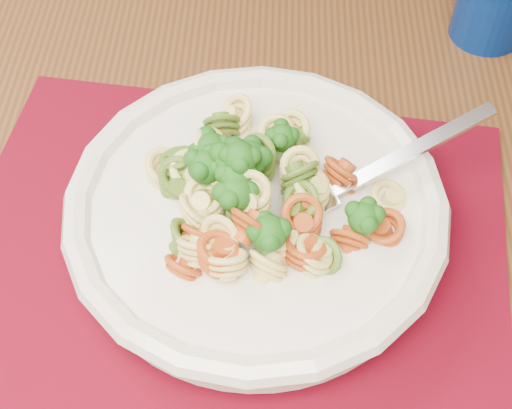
{
  "coord_description": "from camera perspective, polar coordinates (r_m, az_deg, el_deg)",
  "views": [
    {
      "loc": [
        0.31,
        -0.04,
        1.18
      ],
      "look_at": [
        0.3,
        0.26,
        0.78
      ],
      "focal_mm": 50.0,
      "sensor_mm": 36.0,
      "label": 1
    }
  ],
  "objects": [
    {
      "name": "dining_table",
      "position": [
        0.65,
        5.04,
        -3.26
      ],
      "size": [
        1.45,
        0.94,
        0.74
      ],
      "rotation": [
        0.0,
        0.0,
        0.01
      ],
      "color": "#533217",
      "rests_on": "ground"
    },
    {
      "name": "placemat",
      "position": [
        0.52,
        -2.1,
        -3.9
      ],
      "size": [
        0.43,
        0.36,
        0.0
      ],
      "primitive_type": "cube",
      "rotation": [
        0.0,
        0.0,
        -0.12
      ],
      "color": "#510310",
      "rests_on": "dining_table"
    },
    {
      "name": "pasta_bowl",
      "position": [
        0.51,
        -0.0,
        -0.63
      ],
      "size": [
        0.27,
        0.27,
        0.05
      ],
      "color": "silver",
      "rests_on": "placemat"
    },
    {
      "name": "pasta_broccoli_heap",
      "position": [
        0.49,
        0.0,
        0.42
      ],
      "size": [
        0.23,
        0.23,
        0.06
      ],
      "primitive_type": null,
      "color": "#F1D877",
      "rests_on": "pasta_bowl"
    },
    {
      "name": "fork",
      "position": [
        0.5,
        4.97,
        0.3
      ],
      "size": [
        0.18,
        0.09,
        0.08
      ],
      "primitive_type": null,
      "rotation": [
        0.0,
        -0.35,
        0.4
      ],
      "color": "silver",
      "rests_on": "pasta_bowl"
    }
  ]
}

